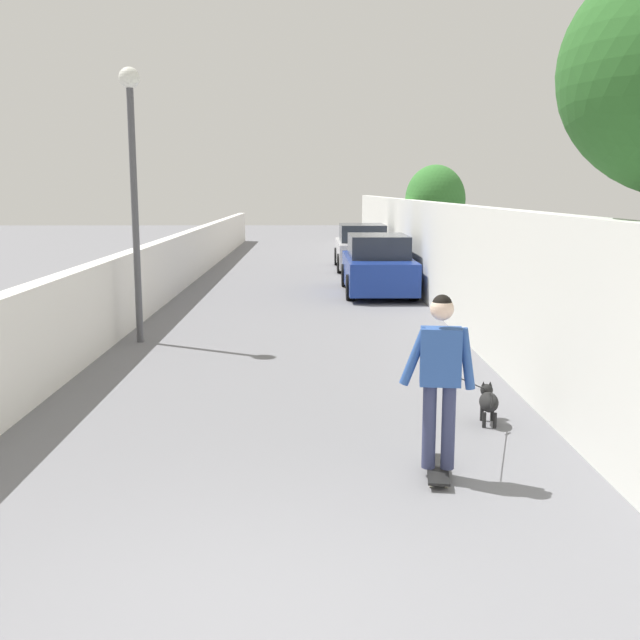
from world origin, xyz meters
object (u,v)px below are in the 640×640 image
Objects in this scene: skateboard at (437,469)px; person_skateboarder at (440,368)px; car_far at (362,248)px; tree_right_mid at (435,200)px; car_near at (378,266)px; dog at (488,401)px; lamp_post at (133,160)px.

person_skateboarder is at bearing 153.43° from skateboard.
car_far reaches higher than skateboard.
tree_right_mid is 0.81× the size of car_near.
car_far is (17.43, 0.28, 0.44)m from dog.
car_far is (2.52, 2.08, -1.67)m from tree_right_mid.
skateboard is 0.19× the size of car_near.
dog is at bearing -27.98° from skateboard.
lamp_post is at bearing 145.40° from tree_right_mid.
skateboard is at bearing -146.55° from lamp_post.
skateboard is 0.42× the size of dog.
person_skateboarder is 0.86× the size of dog.
lamp_post is 8.38m from skateboard.
dog is (-4.85, -5.15, -2.94)m from lamp_post.
car_far is at bearing -21.14° from lamp_post.
lamp_post is 7.66m from dog.
car_far is at bearing -1.75° from skateboard.
skateboard is 1.00m from person_skateboarder.
car_far is at bearing 0.00° from car_near.
car_near reaches higher than skateboard.
dog reaches higher than skateboard.
person_skateboarder reaches higher than dog.
car_far is at bearing 39.49° from tree_right_mid.
tree_right_mid reaches higher than person_skateboarder.
lamp_post is at bearing 46.67° from dog.
skateboard is at bearing 152.02° from dog.
car_near is (12.95, -0.58, -0.35)m from person_skateboarder.
car_near is at bearing -36.96° from lamp_post.
tree_right_mid is 15.17m from dog.
dog is 0.45× the size of car_near.
tree_right_mid is 4.47m from car_near.
dog is (1.63, -0.86, -0.79)m from person_skateboarder.
car_far is (19.06, -0.58, 0.65)m from skateboard.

